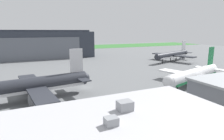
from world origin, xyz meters
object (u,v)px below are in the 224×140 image
Objects in this scene: airliner_far_right at (172,55)px; airliner_near_left at (193,75)px; airliner_near_right at (31,86)px; maintenance_hangar at (24,45)px.

airliner_far_right is 1.06× the size of airliner_near_left.
airliner_near_left is (54.76, -7.49, -0.62)m from airliner_near_right.
airliner_near_left is (-32.16, -46.52, -0.49)m from airliner_far_right.
airliner_far_right is at bearing 55.34° from airliner_near_left.
airliner_far_right is at bearing 24.18° from airliner_near_right.
maintenance_hangar is 104.57m from airliner_far_right.
maintenance_hangar is 2.63× the size of airliner_far_right.
airliner_near_left is at bearing -124.66° from airliner_far_right.
maintenance_hangar is 2.80× the size of airliner_near_left.
airliner_near_right is (1.60, -94.43, -5.36)m from maintenance_hangar.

